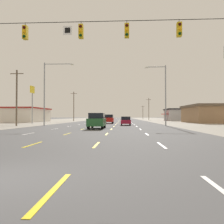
% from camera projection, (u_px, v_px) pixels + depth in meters
% --- Properties ---
extents(ground_plane, '(572.00, 572.00, 0.00)m').
position_uv_depth(ground_plane, '(113.00, 121.00, 71.12)').
color(ground_plane, '#4C4C4F').
extents(lot_apron_left, '(28.00, 440.00, 0.01)m').
position_uv_depth(lot_apron_left, '(37.00, 121.00, 72.39)').
color(lot_apron_left, gray).
rests_on(lot_apron_left, ground).
extents(lot_apron_right, '(28.00, 440.00, 0.01)m').
position_uv_depth(lot_apron_right, '(192.00, 121.00, 69.86)').
color(lot_apron_right, gray).
rests_on(lot_apron_right, ground).
extents(lane_markings, '(10.64, 227.60, 0.01)m').
position_uv_depth(lane_markings, '(117.00, 120.00, 109.57)').
color(lane_markings, white).
rests_on(lane_markings, ground).
extents(signal_span_wire, '(26.52, 0.53, 9.24)m').
position_uv_depth(signal_span_wire, '(82.00, 60.00, 14.93)').
color(signal_span_wire, brown).
rests_on(signal_span_wire, ground).
extents(suv_center_turn_nearest, '(1.98, 4.90, 1.98)m').
position_uv_depth(suv_center_turn_nearest, '(97.00, 121.00, 28.47)').
color(suv_center_turn_nearest, '#235B2D').
rests_on(suv_center_turn_nearest, ground).
extents(hatchback_inner_right_near, '(1.72, 3.90, 1.54)m').
position_uv_depth(hatchback_inner_right_near, '(126.00, 121.00, 39.53)').
color(hatchback_inner_right_near, maroon).
rests_on(hatchback_inner_right_near, ground).
extents(suv_center_turn_mid, '(1.98, 4.90, 1.98)m').
position_uv_depth(suv_center_turn_mid, '(109.00, 119.00, 49.64)').
color(suv_center_turn_mid, red).
rests_on(suv_center_turn_mid, ground).
extents(hatchback_inner_right_midfar, '(1.72, 3.90, 1.54)m').
position_uv_depth(hatchback_inner_right_midfar, '(126.00, 120.00, 55.21)').
color(hatchback_inner_right_midfar, red).
rests_on(hatchback_inner_right_midfar, ground).
extents(suv_far_left_far, '(1.98, 4.90, 1.98)m').
position_uv_depth(suv_far_left_far, '(95.00, 118.00, 80.78)').
color(suv_far_left_far, '#235B2D').
rests_on(suv_far_left_far, ground).
extents(sedan_inner_right_farther, '(1.80, 4.50, 1.46)m').
position_uv_depth(sedan_inner_right_farther, '(124.00, 118.00, 92.23)').
color(sedan_inner_right_farther, '#B28C33').
rests_on(sedan_inner_right_farther, ground).
extents(hatchback_far_left_farthest, '(1.72, 3.90, 1.54)m').
position_uv_depth(hatchback_far_left_farthest, '(100.00, 118.00, 101.17)').
color(hatchback_far_left_farthest, red).
rests_on(hatchback_far_left_farthest, ground).
extents(storefront_left_row_1, '(9.49, 16.07, 4.06)m').
position_uv_depth(storefront_left_row_1, '(27.00, 115.00, 64.56)').
color(storefront_left_row_1, silver).
rests_on(storefront_left_row_1, ground).
extents(storefront_right_row_1, '(8.81, 15.40, 4.41)m').
position_uv_depth(storefront_right_row_1, '(205.00, 114.00, 55.70)').
color(storefront_right_row_1, '#8C6B4C').
rests_on(storefront_right_row_1, ground).
extents(storefront_right_row_2, '(11.34, 11.74, 4.45)m').
position_uv_depth(storefront_right_row_2, '(180.00, 115.00, 83.03)').
color(storefront_right_row_2, '#B2B2B7').
rests_on(storefront_right_row_2, ground).
extents(pole_sign_left_row_1, '(0.24, 1.99, 8.26)m').
position_uv_depth(pole_sign_left_row_1, '(32.00, 95.00, 49.32)').
color(pole_sign_left_row_1, gray).
rests_on(pole_sign_left_row_1, ground).
extents(streetlight_left_row_0, '(5.06, 0.26, 10.67)m').
position_uv_depth(streetlight_left_row_0, '(47.00, 89.00, 37.76)').
color(streetlight_left_row_0, gray).
rests_on(streetlight_left_row_0, ground).
extents(streetlight_right_row_0, '(3.47, 0.26, 9.99)m').
position_uv_depth(streetlight_right_row_0, '(164.00, 91.00, 36.76)').
color(streetlight_right_row_0, gray).
rests_on(streetlight_right_row_0, ground).
extents(utility_pole_left_row_0, '(2.20, 0.26, 9.16)m').
position_uv_depth(utility_pole_left_row_0, '(17.00, 97.00, 36.51)').
color(utility_pole_left_row_0, brown).
rests_on(utility_pole_left_row_0, ground).
extents(utility_pole_left_row_1, '(2.20, 0.26, 10.03)m').
position_uv_depth(utility_pole_left_row_1, '(74.00, 106.00, 76.39)').
color(utility_pole_left_row_1, brown).
rests_on(utility_pole_left_row_1, ground).
extents(utility_pole_right_row_2, '(2.20, 0.26, 10.07)m').
position_uv_depth(utility_pole_right_row_2, '(149.00, 109.00, 103.77)').
color(utility_pole_right_row_2, brown).
rests_on(utility_pole_right_row_2, ground).
extents(utility_pole_right_row_3, '(2.20, 0.26, 8.32)m').
position_uv_depth(utility_pole_right_row_3, '(143.00, 112.00, 138.90)').
color(utility_pole_right_row_3, brown).
rests_on(utility_pole_right_row_3, ground).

